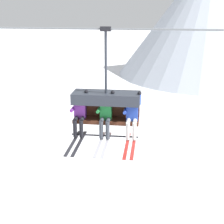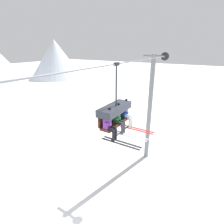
# 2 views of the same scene
# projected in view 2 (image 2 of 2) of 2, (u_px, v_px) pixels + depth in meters

# --- Properties ---
(mountain_peak_east) EXTENTS (15.70, 15.70, 11.26)m
(mountain_peak_east) POSITION_uv_depth(u_px,v_px,m) (56.00, 59.00, 53.30)
(mountain_peak_east) COLOR silver
(mountain_peak_east) RESTS_ON ground_plane
(lift_tower_far) EXTENTS (0.36, 1.88, 8.81)m
(lift_tower_far) POSITION_uv_depth(u_px,v_px,m) (150.00, 108.00, 14.00)
(lift_tower_far) COLOR slate
(lift_tower_far) RESTS_ON ground_plane
(lift_cable) EXTENTS (18.71, 0.05, 0.05)m
(lift_cable) POSITION_uv_depth(u_px,v_px,m) (92.00, 68.00, 5.55)
(lift_cable) COLOR slate
(chairlift_chair) EXTENTS (1.88, 0.74, 2.93)m
(chairlift_chair) POSITION_uv_depth(u_px,v_px,m) (115.00, 111.00, 7.55)
(chairlift_chair) COLOR #512819
(skier_purple) EXTENTS (0.48, 1.70, 1.34)m
(skier_purple) POSITION_uv_depth(u_px,v_px,m) (110.00, 125.00, 6.97)
(skier_purple) COLOR purple
(skier_green) EXTENTS (0.48, 1.70, 1.34)m
(skier_green) POSITION_uv_depth(u_px,v_px,m) (119.00, 119.00, 7.55)
(skier_green) COLOR #23843D
(skier_blue) EXTENTS (0.48, 1.70, 1.34)m
(skier_blue) POSITION_uv_depth(u_px,v_px,m) (127.00, 113.00, 8.13)
(skier_blue) COLOR #2847B7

